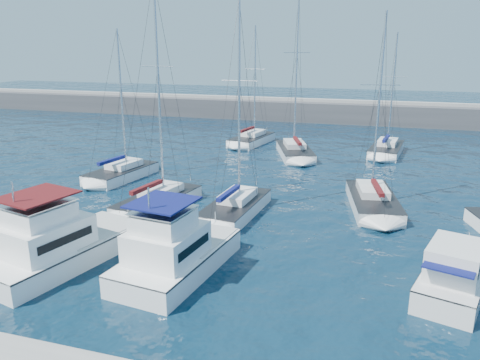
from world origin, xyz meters
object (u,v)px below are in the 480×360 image
(sailboat_mid_d, at_px, (373,201))
(sailboat_back_a, at_px, (252,139))
(sailboat_mid_a, at_px, (122,173))
(sailboat_back_b, at_px, (295,151))
(sailboat_mid_c, at_px, (236,207))
(sailboat_mid_b, at_px, (158,201))
(motor_yacht_stbd_outer, at_px, (454,276))
(motor_yacht_stbd_inner, at_px, (174,254))
(motor_yacht_port_inner, at_px, (58,245))
(sailboat_back_c, at_px, (386,149))

(sailboat_mid_d, height_order, sailboat_back_a, sailboat_mid_d)
(sailboat_mid_a, bearing_deg, sailboat_back_b, 55.03)
(sailboat_mid_c, distance_m, sailboat_mid_d, 10.29)
(sailboat_mid_a, height_order, sailboat_mid_b, sailboat_mid_b)
(motor_yacht_stbd_outer, distance_m, sailboat_mid_b, 20.63)
(motor_yacht_stbd_inner, xyz_separation_m, motor_yacht_stbd_outer, (13.80, 2.01, -0.19))
(motor_yacht_port_inner, bearing_deg, sailboat_back_a, 101.15)
(motor_yacht_stbd_inner, relative_size, sailboat_back_a, 0.59)
(sailboat_back_a, bearing_deg, motor_yacht_stbd_inner, -70.72)
(sailboat_mid_b, bearing_deg, sailboat_mid_d, 27.18)
(motor_yacht_port_inner, relative_size, sailboat_mid_d, 0.69)
(sailboat_mid_a, bearing_deg, motor_yacht_stbd_inner, -41.55)
(sailboat_mid_b, bearing_deg, motor_yacht_stbd_inner, -49.16)
(sailboat_mid_a, height_order, sailboat_back_c, sailboat_mid_a)
(sailboat_mid_c, height_order, sailboat_back_a, sailboat_mid_c)
(motor_yacht_stbd_inner, bearing_deg, motor_yacht_stbd_outer, 15.54)
(sailboat_mid_b, xyz_separation_m, sailboat_back_a, (0.38, 24.62, -0.03))
(motor_yacht_stbd_outer, relative_size, sailboat_mid_c, 0.47)
(motor_yacht_stbd_inner, relative_size, sailboat_back_b, 0.48)
(sailboat_mid_c, bearing_deg, motor_yacht_stbd_outer, -25.02)
(sailboat_back_b, bearing_deg, motor_yacht_stbd_outer, -83.78)
(sailboat_back_a, xyz_separation_m, sailboat_back_c, (15.78, -1.06, -0.01))
(motor_yacht_port_inner, distance_m, sailboat_mid_c, 12.53)
(motor_yacht_port_inner, relative_size, motor_yacht_stbd_outer, 1.40)
(sailboat_back_b, xyz_separation_m, sailboat_back_c, (9.53, 3.96, -0.04))
(sailboat_back_c, bearing_deg, sailboat_back_a, -176.56)
(sailboat_mid_a, distance_m, sailboat_back_b, 18.90)
(motor_yacht_stbd_inner, bearing_deg, sailboat_back_c, 79.27)
(sailboat_mid_b, distance_m, sailboat_back_b, 20.69)
(sailboat_mid_a, distance_m, sailboat_back_a, 19.72)
(motor_yacht_port_inner, relative_size, sailboat_mid_a, 0.74)
(sailboat_mid_b, distance_m, sailboat_back_a, 24.62)
(motor_yacht_stbd_inner, relative_size, sailboat_mid_d, 0.59)
(sailboat_back_b, bearing_deg, motor_yacht_port_inner, -123.55)
(motor_yacht_stbd_inner, distance_m, motor_yacht_stbd_outer, 13.95)
(sailboat_mid_c, height_order, sailboat_mid_d, sailboat_mid_c)
(sailboat_mid_c, bearing_deg, sailboat_back_c, 70.60)
(motor_yacht_port_inner, relative_size, motor_yacht_stbd_inner, 1.17)
(sailboat_mid_b, height_order, sailboat_back_a, sailboat_mid_b)
(sailboat_back_c, bearing_deg, sailboat_mid_d, -85.55)
(motor_yacht_stbd_inner, bearing_deg, sailboat_mid_d, 62.42)
(motor_yacht_port_inner, xyz_separation_m, sailboat_back_c, (17.16, 33.61, -0.62))
(motor_yacht_stbd_outer, distance_m, sailboat_back_b, 29.66)
(motor_yacht_port_inner, xyz_separation_m, motor_yacht_stbd_inner, (6.53, 0.84, 0.00))
(sailboat_mid_b, relative_size, sailboat_back_b, 0.94)
(motor_yacht_stbd_inner, bearing_deg, sailboat_mid_c, 95.03)
(sailboat_mid_a, bearing_deg, sailboat_mid_c, -14.79)
(sailboat_mid_b, distance_m, sailboat_back_c, 28.57)
(motor_yacht_stbd_inner, distance_m, sailboat_back_c, 34.46)
(sailboat_mid_c, bearing_deg, motor_yacht_stbd_inner, -87.74)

